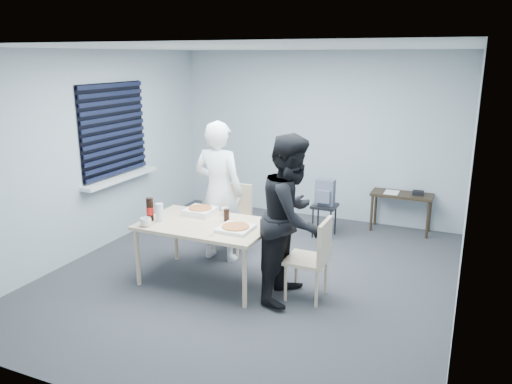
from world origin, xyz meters
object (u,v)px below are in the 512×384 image
at_px(mug_b, 225,211).
at_px(soda_bottle, 150,210).
at_px(chair_right, 315,254).
at_px(backpack, 325,193).
at_px(chair_far, 234,213).
at_px(side_table, 402,199).
at_px(person_black, 292,218).
at_px(mug_a, 146,222).
at_px(person_white, 219,192).
at_px(stool, 324,212).
at_px(dining_table, 206,228).

height_order(mug_b, soda_bottle, soda_bottle).
relative_size(chair_right, mug_b, 8.90).
xyz_separation_m(backpack, soda_bottle, (-1.44, -2.14, 0.18)).
relative_size(chair_far, mug_b, 8.90).
relative_size(side_table, soda_bottle, 3.28).
xyz_separation_m(chair_far, person_black, (1.14, -0.96, 0.37)).
bearing_deg(mug_a, person_white, 69.82).
height_order(person_black, soda_bottle, person_black).
bearing_deg(backpack, side_table, 11.04).
xyz_separation_m(chair_far, backpack, (0.96, 0.96, 0.14)).
xyz_separation_m(person_black, backpack, (-0.19, 1.92, -0.23)).
relative_size(stool, soda_bottle, 1.78).
distance_m(mug_b, soda_bottle, 0.86).
xyz_separation_m(mug_b, soda_bottle, (-0.68, -0.52, 0.08)).
bearing_deg(backpack, dining_table, -135.79).
distance_m(chair_right, side_table, 2.61).
distance_m(backpack, soda_bottle, 2.58).
bearing_deg(chair_far, mug_a, -106.69).
height_order(stool, mug_a, mug_a).
bearing_deg(side_table, mug_a, -128.02).
relative_size(person_white, mug_b, 17.70).
relative_size(person_white, stool, 3.76).
bearing_deg(dining_table, mug_b, 79.93).
bearing_deg(stool, soda_bottle, -123.78).
height_order(backpack, mug_b, backpack).
xyz_separation_m(side_table, mug_b, (-1.72, -2.29, 0.25)).
relative_size(person_black, soda_bottle, 6.68).
height_order(chair_far, person_black, person_black).
height_order(chair_far, person_white, person_white).
bearing_deg(chair_right, person_black, -172.97).
distance_m(chair_right, soda_bottle, 1.92).
height_order(backpack, mug_a, backpack).
distance_m(side_table, stool, 1.18).
height_order(dining_table, chair_far, chair_far).
bearing_deg(person_black, backpack, 5.57).
distance_m(dining_table, person_white, 0.72).
distance_m(person_white, soda_bottle, 0.94).
bearing_deg(stool, chair_right, -77.02).
xyz_separation_m(chair_right, soda_bottle, (-1.88, -0.25, 0.32)).
distance_m(dining_table, side_table, 3.18).
height_order(stool, mug_b, mug_b).
distance_m(chair_right, stool, 1.96).
distance_m(side_table, soda_bottle, 3.71).
bearing_deg(side_table, person_white, -134.85).
xyz_separation_m(mug_a, mug_b, (0.61, 0.71, -0.00)).
bearing_deg(person_white, mug_a, 69.82).
height_order(person_black, side_table, person_black).
distance_m(dining_table, backpack, 2.13).
relative_size(mug_a, soda_bottle, 0.46).
relative_size(person_white, backpack, 4.78).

